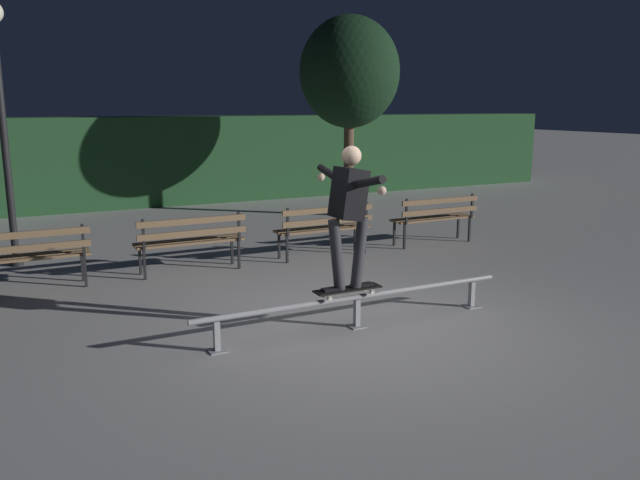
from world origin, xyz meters
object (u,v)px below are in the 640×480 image
object	(u,v)px
skateboarder	(349,205)
park_bench_right_center	(325,225)
grind_rail	(357,302)
tree_far_right	(349,73)
lamp_post_left	(1,102)
skateboard	(348,290)
park_bench_leftmost	(26,253)
park_bench_rightmost	(436,215)
park_bench_left_center	(191,237)

from	to	relation	value
skateboarder	park_bench_right_center	size ratio (longest dim) A/B	0.97
grind_rail	tree_far_right	world-z (taller)	tree_far_right
grind_rail	lamp_post_left	xyz separation A→B (m)	(-3.31, 4.80, 2.19)
park_bench_right_center	tree_far_right	distance (m)	4.84
grind_rail	skateboard	xyz separation A→B (m)	(-0.12, 0.00, 0.16)
park_bench_leftmost	park_bench_right_center	bearing A→B (deg)	0.00
skateboard	park_bench_rightmost	distance (m)	4.73
park_bench_left_center	park_bench_right_center	xyz separation A→B (m)	(2.21, 0.00, 0.00)
tree_far_right	skateboarder	bearing A→B (deg)	-119.20
grind_rail	lamp_post_left	world-z (taller)	lamp_post_left
skateboard	lamp_post_left	bearing A→B (deg)	123.59
park_bench_right_center	park_bench_rightmost	distance (m)	2.21
park_bench_rightmost	tree_far_right	distance (m)	4.25
skateboarder	park_bench_left_center	bearing A→B (deg)	105.73
grind_rail	skateboarder	xyz separation A→B (m)	(-0.12, -0.00, 1.10)
skateboarder	park_bench_left_center	xyz separation A→B (m)	(-0.88, 3.14, -0.85)
skateboarder	tree_far_right	bearing A→B (deg)	60.80
lamp_post_left	grind_rail	bearing A→B (deg)	-55.44
park_bench_leftmost	park_bench_right_center	world-z (taller)	same
skateboard	park_bench_left_center	bearing A→B (deg)	105.68
skateboarder	tree_far_right	world-z (taller)	tree_far_right
skateboard	park_bench_right_center	bearing A→B (deg)	67.15
park_bench_left_center	park_bench_rightmost	bearing A→B (deg)	0.00
park_bench_left_center	tree_far_right	world-z (taller)	tree_far_right
park_bench_left_center	park_bench_right_center	bearing A→B (deg)	0.00
skateboarder	lamp_post_left	bearing A→B (deg)	123.61
park_bench_left_center	lamp_post_left	world-z (taller)	lamp_post_left
skateboarder	lamp_post_left	xyz separation A→B (m)	(-3.19, 4.80, 1.10)
park_bench_rightmost	tree_far_right	size ratio (longest dim) A/B	0.37
park_bench_leftmost	grind_rail	bearing A→B (deg)	-44.41
skateboard	tree_far_right	bearing A→B (deg)	60.78
skateboarder	park_bench_rightmost	size ratio (longest dim) A/B	0.97
skateboard	skateboarder	world-z (taller)	skateboarder
park_bench_leftmost	park_bench_rightmost	world-z (taller)	same
grind_rail	skateboard	distance (m)	0.20
grind_rail	park_bench_left_center	size ratio (longest dim) A/B	2.39
lamp_post_left	park_bench_left_center	bearing A→B (deg)	-35.76
grind_rail	park_bench_rightmost	distance (m)	4.64
park_bench_left_center	tree_far_right	size ratio (longest dim) A/B	0.37
skateboarder	park_bench_leftmost	xyz separation A→B (m)	(-3.09, 3.14, -0.85)
park_bench_leftmost	park_bench_left_center	size ratio (longest dim) A/B	1.00
skateboard	park_bench_left_center	xyz separation A→B (m)	(-0.88, 3.14, 0.09)
park_bench_leftmost	tree_far_right	xyz separation A→B (m)	(6.74, 3.38, 2.57)
grind_rail	park_bench_left_center	world-z (taller)	park_bench_left_center
park_bench_leftmost	lamp_post_left	xyz separation A→B (m)	(-0.10, 1.66, 1.94)
park_bench_right_center	park_bench_rightmost	xyz separation A→B (m)	(2.21, 0.00, 0.00)
grind_rail	park_bench_rightmost	xyz separation A→B (m)	(3.41, 3.14, 0.25)
park_bench_leftmost	park_bench_rightmost	bearing A→B (deg)	0.00
park_bench_left_center	lamp_post_left	distance (m)	3.45
park_bench_leftmost	tree_far_right	size ratio (longest dim) A/B	0.37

